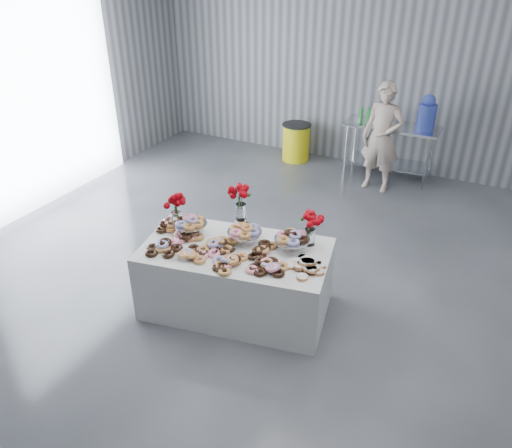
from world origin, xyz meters
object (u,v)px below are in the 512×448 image
(prep_table, at_px, (390,141))
(water_jug, at_px, (427,114))
(display_table, at_px, (236,279))
(trash_barrel, at_px, (296,142))
(person, at_px, (382,138))

(prep_table, height_order, water_jug, water_jug)
(display_table, height_order, trash_barrel, display_table)
(display_table, bearing_deg, prep_table, 82.48)
(prep_table, bearing_deg, display_table, -97.52)
(display_table, height_order, prep_table, prep_table)
(display_table, xyz_separation_m, prep_table, (0.55, 4.18, 0.24))
(display_table, xyz_separation_m, trash_barrel, (-1.10, 4.18, -0.04))
(trash_barrel, bearing_deg, display_table, -75.25)
(prep_table, relative_size, trash_barrel, 2.27)
(person, bearing_deg, prep_table, 91.97)
(water_jug, relative_size, trash_barrel, 0.84)
(display_table, bearing_deg, person, 81.85)
(trash_barrel, bearing_deg, water_jug, 0.00)
(prep_table, xyz_separation_m, water_jug, (0.50, -0.00, 0.53))
(display_table, xyz_separation_m, person, (0.53, 3.67, 0.47))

